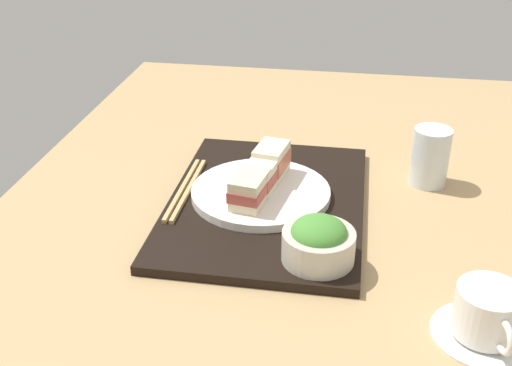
{
  "coord_description": "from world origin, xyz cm",
  "views": [
    {
      "loc": [
        97.41,
        10.16,
        54.99
      ],
      "look_at": [
        5.41,
        -5.24,
        5.0
      ],
      "focal_mm": 44.83,
      "sensor_mm": 36.0,
      "label": 1
    }
  ],
  "objects_px": {
    "sandwich_far": "(250,190)",
    "coffee_cup": "(487,316)",
    "sandwich_middle": "(261,176)",
    "salad_bowl": "(319,241)",
    "drinking_glass": "(430,157)",
    "sandwich_plate": "(261,193)",
    "chopsticks_pair": "(186,189)",
    "sandwich_near": "(271,161)"
  },
  "relations": [
    {
      "from": "sandwich_plate",
      "to": "sandwich_near",
      "type": "distance_m",
      "value": 0.06
    },
    {
      "from": "drinking_glass",
      "to": "sandwich_near",
      "type": "bearing_deg",
      "value": -74.91
    },
    {
      "from": "sandwich_middle",
      "to": "salad_bowl",
      "type": "distance_m",
      "value": 0.2
    },
    {
      "from": "sandwich_far",
      "to": "coffee_cup",
      "type": "xyz_separation_m",
      "value": [
        0.23,
        0.34,
        -0.02
      ]
    },
    {
      "from": "chopsticks_pair",
      "to": "drinking_glass",
      "type": "xyz_separation_m",
      "value": [
        -0.13,
        0.42,
        0.03
      ]
    },
    {
      "from": "sandwich_middle",
      "to": "sandwich_far",
      "type": "bearing_deg",
      "value": -10.78
    },
    {
      "from": "sandwich_middle",
      "to": "coffee_cup",
      "type": "distance_m",
      "value": 0.43
    },
    {
      "from": "sandwich_plate",
      "to": "coffee_cup",
      "type": "distance_m",
      "value": 0.43
    },
    {
      "from": "sandwich_plate",
      "to": "sandwich_middle",
      "type": "xyz_separation_m",
      "value": [
        -0.0,
        -0.0,
        0.03
      ]
    },
    {
      "from": "sandwich_far",
      "to": "chopsticks_pair",
      "type": "xyz_separation_m",
      "value": [
        -0.05,
        -0.12,
        -0.04
      ]
    },
    {
      "from": "sandwich_plate",
      "to": "drinking_glass",
      "type": "xyz_separation_m",
      "value": [
        -0.13,
        0.29,
        0.03
      ]
    },
    {
      "from": "sandwich_near",
      "to": "chopsticks_pair",
      "type": "distance_m",
      "value": 0.16
    },
    {
      "from": "sandwich_middle",
      "to": "sandwich_far",
      "type": "xyz_separation_m",
      "value": [
        0.05,
        -0.01,
        0.0
      ]
    },
    {
      "from": "sandwich_plate",
      "to": "sandwich_near",
      "type": "bearing_deg",
      "value": 169.22
    },
    {
      "from": "sandwich_far",
      "to": "salad_bowl",
      "type": "distance_m",
      "value": 0.17
    },
    {
      "from": "sandwich_far",
      "to": "coffee_cup",
      "type": "relative_size",
      "value": 0.64
    },
    {
      "from": "chopsticks_pair",
      "to": "sandwich_plate",
      "type": "bearing_deg",
      "value": 91.45
    },
    {
      "from": "drinking_glass",
      "to": "salad_bowl",
      "type": "bearing_deg",
      "value": -30.54
    },
    {
      "from": "sandwich_middle",
      "to": "coffee_cup",
      "type": "xyz_separation_m",
      "value": [
        0.28,
        0.33,
        -0.02
      ]
    },
    {
      "from": "coffee_cup",
      "to": "sandwich_plate",
      "type": "bearing_deg",
      "value": -130.68
    },
    {
      "from": "sandwich_near",
      "to": "chopsticks_pair",
      "type": "bearing_deg",
      "value": -68.61
    },
    {
      "from": "sandwich_middle",
      "to": "drinking_glass",
      "type": "xyz_separation_m",
      "value": [
        -0.13,
        0.29,
        -0.0
      ]
    },
    {
      "from": "sandwich_near",
      "to": "sandwich_far",
      "type": "bearing_deg",
      "value": -10.78
    },
    {
      "from": "sandwich_middle",
      "to": "drinking_glass",
      "type": "bearing_deg",
      "value": 113.85
    },
    {
      "from": "sandwich_middle",
      "to": "sandwich_far",
      "type": "relative_size",
      "value": 1.0
    },
    {
      "from": "coffee_cup",
      "to": "drinking_glass",
      "type": "distance_m",
      "value": 0.41
    },
    {
      "from": "sandwich_near",
      "to": "drinking_glass",
      "type": "relative_size",
      "value": 0.77
    },
    {
      "from": "salad_bowl",
      "to": "drinking_glass",
      "type": "height_order",
      "value": "drinking_glass"
    },
    {
      "from": "salad_bowl",
      "to": "drinking_glass",
      "type": "xyz_separation_m",
      "value": [
        -0.3,
        0.18,
        0.01
      ]
    },
    {
      "from": "drinking_glass",
      "to": "sandwich_middle",
      "type": "bearing_deg",
      "value": -66.15
    },
    {
      "from": "salad_bowl",
      "to": "drinking_glass",
      "type": "distance_m",
      "value": 0.35
    },
    {
      "from": "sandwich_plate",
      "to": "sandwich_far",
      "type": "bearing_deg",
      "value": -10.78
    },
    {
      "from": "sandwich_plate",
      "to": "salad_bowl",
      "type": "distance_m",
      "value": 0.2
    },
    {
      "from": "sandwich_plate",
      "to": "sandwich_near",
      "type": "height_order",
      "value": "sandwich_near"
    },
    {
      "from": "sandwich_far",
      "to": "drinking_glass",
      "type": "relative_size",
      "value": 0.8
    },
    {
      "from": "salad_bowl",
      "to": "sandwich_middle",
      "type": "bearing_deg",
      "value": -146.98
    },
    {
      "from": "sandwich_middle",
      "to": "chopsticks_pair",
      "type": "xyz_separation_m",
      "value": [
        0.0,
        -0.13,
        -0.03
      ]
    },
    {
      "from": "sandwich_plate",
      "to": "sandwich_far",
      "type": "relative_size",
      "value": 2.81
    },
    {
      "from": "salad_bowl",
      "to": "chopsticks_pair",
      "type": "distance_m",
      "value": 0.3
    },
    {
      "from": "chopsticks_pair",
      "to": "drinking_glass",
      "type": "bearing_deg",
      "value": 107.27
    },
    {
      "from": "sandwich_plate",
      "to": "salad_bowl",
      "type": "height_order",
      "value": "salad_bowl"
    },
    {
      "from": "drinking_glass",
      "to": "sandwich_plate",
      "type": "bearing_deg",
      "value": -66.15
    }
  ]
}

